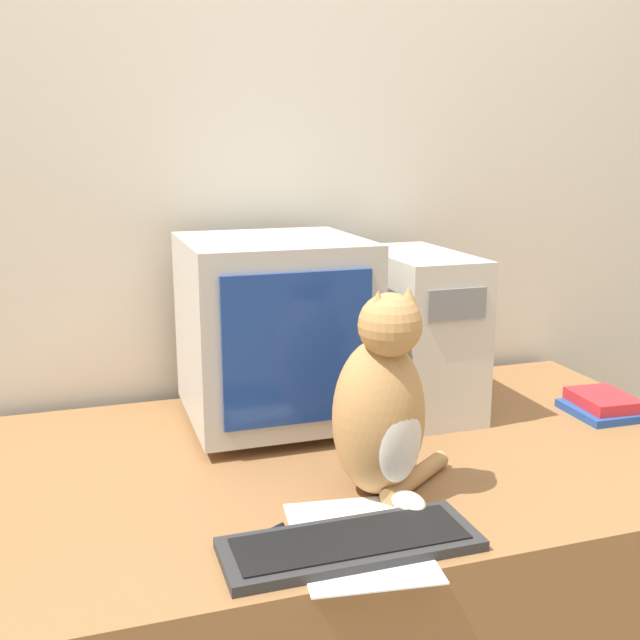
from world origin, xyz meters
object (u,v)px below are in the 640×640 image
Objects in this scene: pen at (253,540)px; book_stack at (602,405)px; computer_tower at (417,331)px; crt_monitor at (274,330)px; keyboard at (351,544)px; cat at (383,408)px.

book_stack is at bearing 19.23° from pen.
book_stack is at bearing -25.34° from computer_tower.
crt_monitor is 2.50× the size of book_stack.
keyboard is 0.27m from cat.
crt_monitor is at bearing 71.53° from pen.
cat is 3.16× the size of pen.
pen is (-0.54, -0.53, -0.19)m from computer_tower.
crt_monitor is at bearing 88.79° from cat.
computer_tower reaches higher than keyboard.
cat reaches higher than pen.
book_stack is (0.78, -0.20, -0.20)m from crt_monitor.
cat is (0.09, -0.43, -0.06)m from crt_monitor.
cat reaches higher than keyboard.
keyboard is (-0.39, -0.60, -0.18)m from computer_tower.
cat is at bearing -77.57° from crt_monitor.
pen is (-0.95, -0.33, -0.02)m from book_stack.
computer_tower is at bearing 56.59° from keyboard.
crt_monitor is 1.04× the size of keyboard.
cat reaches higher than book_stack.
crt_monitor is 0.60m from pen.
crt_monitor is at bearing 87.07° from keyboard.
keyboard reaches higher than pen.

